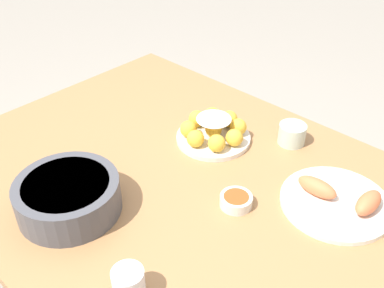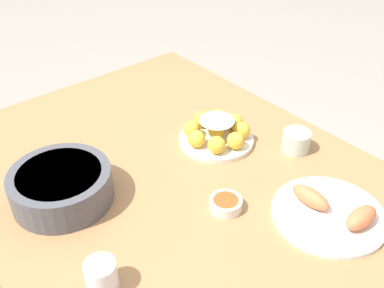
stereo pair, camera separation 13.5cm
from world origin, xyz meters
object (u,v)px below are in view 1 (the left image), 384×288
object	(u,v)px
cake_plate	(214,131)
seafood_platter	(337,200)
cup_far	(129,284)
serving_bowl	(68,196)
sauce_bowl	(236,200)
cup_near	(292,134)
dining_table	(170,193)

from	to	relation	value
cake_plate	seafood_platter	size ratio (longest dim) A/B	0.81
cake_plate	cup_far	size ratio (longest dim) A/B	3.13
seafood_platter	cup_far	world-z (taller)	cup_far
serving_bowl	seafood_platter	size ratio (longest dim) A/B	0.92
cake_plate	seafood_platter	bearing A→B (deg)	179.39
cake_plate	cup_far	distance (m)	0.62
seafood_platter	serving_bowl	bearing A→B (deg)	44.64
cake_plate	seafood_platter	xyz separation A→B (m)	(-0.44, 0.00, -0.02)
cake_plate	sauce_bowl	size ratio (longest dim) A/B	2.73
cup_far	sauce_bowl	bearing A→B (deg)	-88.50
seafood_platter	cup_near	size ratio (longest dim) A/B	3.41
cup_far	serving_bowl	bearing A→B (deg)	-11.67
cake_plate	cup_far	bearing A→B (deg)	114.12
cup_far	cake_plate	bearing A→B (deg)	-65.88
dining_table	serving_bowl	bearing A→B (deg)	76.11
cup_near	seafood_platter	bearing A→B (deg)	146.90
serving_bowl	cup_near	xyz separation A→B (m)	(-0.25, -0.66, -0.02)
serving_bowl	sauce_bowl	size ratio (longest dim) A/B	3.10
seafood_platter	cup_near	distance (m)	0.30
dining_table	cake_plate	bearing A→B (deg)	-87.58
dining_table	serving_bowl	size ratio (longest dim) A/B	4.84
cup_far	seafood_platter	bearing A→B (deg)	-108.32
cup_near	cake_plate	bearing A→B (deg)	39.62
dining_table	seafood_platter	size ratio (longest dim) A/B	4.45
dining_table	cake_plate	distance (m)	0.24
serving_bowl	sauce_bowl	world-z (taller)	serving_bowl
serving_bowl	seafood_platter	xyz separation A→B (m)	(-0.50, -0.49, -0.03)
serving_bowl	sauce_bowl	xyz separation A→B (m)	(-0.31, -0.31, -0.03)
cake_plate	sauce_bowl	world-z (taller)	cake_plate
cake_plate	cup_near	distance (m)	0.25
dining_table	seafood_platter	xyz separation A→B (m)	(-0.43, -0.20, 0.10)
dining_table	seafood_platter	bearing A→B (deg)	-154.48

